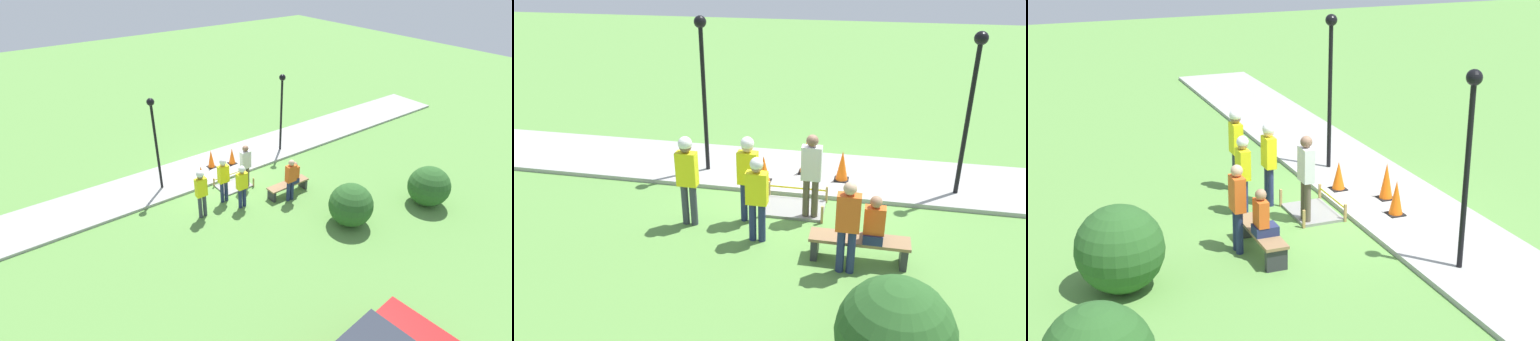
# 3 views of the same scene
# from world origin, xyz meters

# --- Properties ---
(ground_plane) EXTENTS (60.00, 60.00, 0.00)m
(ground_plane) POSITION_xyz_m (0.00, 0.00, 0.00)
(ground_plane) COLOR #5B8E42
(sidewalk) EXTENTS (28.00, 2.53, 0.10)m
(sidewalk) POSITION_xyz_m (0.00, -1.27, 0.05)
(sidewalk) COLOR #9E9E99
(sidewalk) RESTS_ON ground_plane
(wet_concrete_patch) EXTENTS (1.34, 0.97, 0.39)m
(wet_concrete_patch) POSITION_xyz_m (0.21, 0.60, 0.04)
(wet_concrete_patch) COLOR gray
(wet_concrete_patch) RESTS_ON ground_plane
(traffic_cone_near_patch) EXTENTS (0.34, 0.34, 0.74)m
(traffic_cone_near_patch) POSITION_xyz_m (-0.68, -0.89, 0.47)
(traffic_cone_near_patch) COLOR black
(traffic_cone_near_patch) RESTS_ON sidewalk
(traffic_cone_far_patch) EXTENTS (0.34, 0.34, 0.81)m
(traffic_cone_far_patch) POSITION_xyz_m (0.21, -1.15, 0.50)
(traffic_cone_far_patch) COLOR black
(traffic_cone_far_patch) RESTS_ON sidewalk
(traffic_cone_sidewalk_edge) EXTENTS (0.34, 0.34, 0.65)m
(traffic_cone_sidewalk_edge) POSITION_xyz_m (1.11, -0.43, 0.42)
(traffic_cone_sidewalk_edge) COLOR black
(traffic_cone_sidewalk_edge) RESTS_ON sidewalk
(park_bench) EXTENTS (1.77, 0.44, 0.47)m
(park_bench) POSITION_xyz_m (-1.22, 2.25, 0.33)
(park_bench) COLOR #2D2D33
(park_bench) RESTS_ON ground_plane
(person_seated_on_bench) EXTENTS (0.36, 0.44, 0.89)m
(person_seated_on_bench) POSITION_xyz_m (-1.44, 2.30, 0.82)
(person_seated_on_bench) COLOR navy
(person_seated_on_bench) RESTS_ON park_bench
(worker_supervisor) EXTENTS (0.40, 0.27, 1.89)m
(worker_supervisor) POSITION_xyz_m (2.19, 1.62, 1.15)
(worker_supervisor) COLOR #383D47
(worker_supervisor) RESTS_ON ground_plane
(worker_assistant) EXTENTS (0.40, 0.25, 1.72)m
(worker_assistant) POSITION_xyz_m (0.71, 1.95, 1.02)
(worker_assistant) COLOR navy
(worker_assistant) RESTS_ON ground_plane
(worker_trainee) EXTENTS (0.40, 0.27, 1.84)m
(worker_trainee) POSITION_xyz_m (1.06, 1.25, 1.11)
(worker_trainee) COLOR navy
(worker_trainee) RESTS_ON ground_plane
(bystander_in_orange_shirt) EXTENTS (0.40, 0.23, 1.72)m
(bystander_in_orange_shirt) POSITION_xyz_m (-1.00, 2.64, 0.98)
(bystander_in_orange_shirt) COLOR navy
(bystander_in_orange_shirt) RESTS_ON ground_plane
(bystander_in_gray_shirt) EXTENTS (0.40, 0.24, 1.85)m
(bystander_in_gray_shirt) POSITION_xyz_m (-0.16, 0.91, 1.06)
(bystander_in_gray_shirt) COLOR brown
(bystander_in_gray_shirt) RESTS_ON ground_plane
(lamppost_near) EXTENTS (0.28, 0.28, 3.70)m
(lamppost_near) POSITION_xyz_m (2.63, -0.88, 2.54)
(lamppost_near) COLOR black
(lamppost_near) RESTS_ON sidewalk
(lamppost_far) EXTENTS (0.28, 0.28, 3.56)m
(lamppost_far) POSITION_xyz_m (-3.25, -0.75, 2.46)
(lamppost_far) COLOR black
(lamppost_far) RESTS_ON sidewalk
(shrub_rounded_near) EXTENTS (1.52, 1.52, 1.52)m
(shrub_rounded_near) POSITION_xyz_m (-1.74, 4.94, 0.76)
(shrub_rounded_near) COLOR #285623
(shrub_rounded_near) RESTS_ON ground_plane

